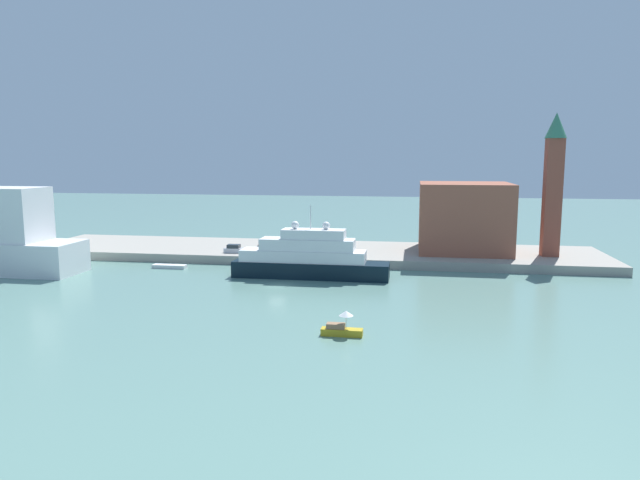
{
  "coord_description": "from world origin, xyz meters",
  "views": [
    {
      "loc": [
        20.11,
        -82.01,
        19.34
      ],
      "look_at": [
        5.49,
        6.0,
        6.37
      ],
      "focal_mm": 32.3,
      "sensor_mm": 36.0,
      "label": 1
    }
  ],
  "objects_px": {
    "large_yacht": "(308,258)",
    "parked_car": "(234,249)",
    "person_figure": "(258,249)",
    "bell_tower": "(553,179)",
    "harbor_building": "(464,217)",
    "small_motorboat": "(342,327)",
    "work_barge": "(169,266)",
    "mooring_bollard": "(293,255)"
  },
  "relations": [
    {
      "from": "large_yacht",
      "to": "harbor_building",
      "type": "distance_m",
      "value": 33.88
    },
    {
      "from": "large_yacht",
      "to": "small_motorboat",
      "type": "height_order",
      "value": "large_yacht"
    },
    {
      "from": "large_yacht",
      "to": "mooring_bollard",
      "type": "relative_size",
      "value": 33.3
    },
    {
      "from": "parked_car",
      "to": "person_figure",
      "type": "distance_m",
      "value": 4.62
    },
    {
      "from": "large_yacht",
      "to": "harbor_building",
      "type": "height_order",
      "value": "harbor_building"
    },
    {
      "from": "small_motorboat",
      "to": "work_barge",
      "type": "xyz_separation_m",
      "value": [
        -34.59,
        33.05,
        -0.61
      ]
    },
    {
      "from": "small_motorboat",
      "to": "bell_tower",
      "type": "relative_size",
      "value": 0.18
    },
    {
      "from": "work_barge",
      "to": "large_yacht",
      "type": "bearing_deg",
      "value": -8.26
    },
    {
      "from": "parked_car",
      "to": "person_figure",
      "type": "height_order",
      "value": "person_figure"
    },
    {
      "from": "harbor_building",
      "to": "work_barge",
      "type": "bearing_deg",
      "value": -161.08
    },
    {
      "from": "large_yacht",
      "to": "parked_car",
      "type": "bearing_deg",
      "value": 142.72
    },
    {
      "from": "work_barge",
      "to": "mooring_bollard",
      "type": "bearing_deg",
      "value": 15.8
    },
    {
      "from": "bell_tower",
      "to": "person_figure",
      "type": "xyz_separation_m",
      "value": [
        -52.54,
        -5.88,
        -13.06
      ]
    },
    {
      "from": "mooring_bollard",
      "to": "work_barge",
      "type": "bearing_deg",
      "value": -164.2
    },
    {
      "from": "large_yacht",
      "to": "parked_car",
      "type": "relative_size",
      "value": 6.59
    },
    {
      "from": "small_motorboat",
      "to": "parked_car",
      "type": "height_order",
      "value": "parked_car"
    },
    {
      "from": "harbor_building",
      "to": "parked_car",
      "type": "height_order",
      "value": "harbor_building"
    },
    {
      "from": "small_motorboat",
      "to": "work_barge",
      "type": "relative_size",
      "value": 0.76
    },
    {
      "from": "small_motorboat",
      "to": "person_figure",
      "type": "bearing_deg",
      "value": 116.64
    },
    {
      "from": "small_motorboat",
      "to": "person_figure",
      "type": "relative_size",
      "value": 2.73
    },
    {
      "from": "work_barge",
      "to": "person_figure",
      "type": "bearing_deg",
      "value": 32.44
    },
    {
      "from": "bell_tower",
      "to": "harbor_building",
      "type": "bearing_deg",
      "value": 168.48
    },
    {
      "from": "person_figure",
      "to": "work_barge",
      "type": "bearing_deg",
      "value": -147.56
    },
    {
      "from": "large_yacht",
      "to": "small_motorboat",
      "type": "bearing_deg",
      "value": -72.67
    },
    {
      "from": "small_motorboat",
      "to": "parked_car",
      "type": "relative_size",
      "value": 1.19
    },
    {
      "from": "work_barge",
      "to": "person_figure",
      "type": "xyz_separation_m",
      "value": [
        13.65,
        8.68,
        2.04
      ]
    },
    {
      "from": "large_yacht",
      "to": "person_figure",
      "type": "xyz_separation_m",
      "value": [
        -11.77,
        12.37,
        -0.77
      ]
    },
    {
      "from": "harbor_building",
      "to": "bell_tower",
      "type": "bearing_deg",
      "value": -11.52
    },
    {
      "from": "mooring_bollard",
      "to": "harbor_building",
      "type": "bearing_deg",
      "value": 21.0
    },
    {
      "from": "large_yacht",
      "to": "work_barge",
      "type": "relative_size",
      "value": 4.24
    },
    {
      "from": "harbor_building",
      "to": "bell_tower",
      "type": "height_order",
      "value": "bell_tower"
    },
    {
      "from": "large_yacht",
      "to": "person_figure",
      "type": "bearing_deg",
      "value": 133.57
    },
    {
      "from": "bell_tower",
      "to": "person_figure",
      "type": "height_order",
      "value": "bell_tower"
    },
    {
      "from": "bell_tower",
      "to": "large_yacht",
      "type": "bearing_deg",
      "value": -155.88
    },
    {
      "from": "work_barge",
      "to": "parked_car",
      "type": "distance_m",
      "value": 12.75
    },
    {
      "from": "bell_tower",
      "to": "parked_car",
      "type": "relative_size",
      "value": 6.65
    },
    {
      "from": "large_yacht",
      "to": "bell_tower",
      "type": "distance_m",
      "value": 46.33
    },
    {
      "from": "small_motorboat",
      "to": "mooring_bollard",
      "type": "bearing_deg",
      "value": 109.39
    },
    {
      "from": "small_motorboat",
      "to": "large_yacht",
      "type": "bearing_deg",
      "value": 107.33
    },
    {
      "from": "work_barge",
      "to": "person_figure",
      "type": "relative_size",
      "value": 3.58
    },
    {
      "from": "small_motorboat",
      "to": "person_figure",
      "type": "distance_m",
      "value": 46.7
    },
    {
      "from": "small_motorboat",
      "to": "mooring_bollard",
      "type": "xyz_separation_m",
      "value": [
        -13.71,
        38.95,
        1.04
      ]
    }
  ]
}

